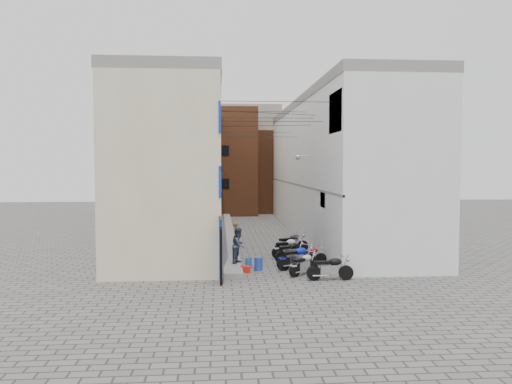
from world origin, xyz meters
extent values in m
plane|color=#595754|center=(0.00, 0.00, 0.00)|extent=(90.00, 90.00, 0.00)
cube|color=slate|center=(-2.05, 13.00, 0.12)|extent=(0.90, 26.00, 0.25)
cube|color=beige|center=(-5.00, 13.00, 4.25)|extent=(5.00, 26.00, 8.50)
cube|color=#B36C65|center=(-2.54, 13.00, 4.00)|extent=(0.10, 26.00, 0.80)
cube|color=#0B2FAC|center=(-2.53, 4.90, 1.30)|extent=(0.12, 10.20, 2.40)
cube|color=#0B2FAC|center=(-2.55, 4.90, 5.30)|extent=(0.10, 10.20, 4.00)
cube|color=slate|center=(-5.00, 13.00, 8.75)|extent=(5.10, 26.00, 0.50)
cube|color=black|center=(-2.52, -0.40, 1.10)|extent=(0.10, 1.20, 2.20)
cube|color=silver|center=(5.00, 13.00, 4.25)|extent=(5.00, 26.00, 8.50)
cube|color=#0B2FAC|center=(2.55, 1.50, 7.00)|extent=(0.10, 2.40, 1.80)
cube|color=white|center=(2.56, 4.00, 3.00)|extent=(0.08, 1.00, 0.70)
cylinder|color=#B2B2B7|center=(2.15, 7.00, 5.20)|extent=(0.80, 0.06, 0.06)
sphere|color=#B2B2B7|center=(1.75, 7.00, 5.10)|extent=(0.28, 0.28, 0.28)
cube|color=slate|center=(5.00, 13.00, 8.75)|extent=(5.10, 26.00, 0.50)
cube|color=slate|center=(2.54, 13.00, 3.40)|extent=(0.10, 26.00, 0.12)
cube|color=brown|center=(-2.00, 28.00, 5.00)|extent=(6.00, 6.00, 10.00)
cube|color=brown|center=(3.00, 30.00, 4.00)|extent=(5.00, 6.00, 8.00)
cube|color=slate|center=(0.00, 34.00, 5.50)|extent=(8.00, 5.00, 11.00)
cube|color=black|center=(0.00, 25.20, 1.20)|extent=(2.00, 0.30, 2.40)
cylinder|color=black|center=(0.00, 2.00, 7.50)|extent=(5.20, 0.02, 0.02)
cylinder|color=black|center=(0.00, 4.00, 6.80)|extent=(5.20, 0.02, 0.02)
cylinder|color=black|center=(0.00, 6.50, 7.20)|extent=(5.20, 0.02, 0.02)
cylinder|color=black|center=(0.00, 9.00, 7.80)|extent=(5.20, 0.02, 0.02)
cylinder|color=black|center=(0.00, 12.00, 6.50)|extent=(5.20, 0.02, 0.02)
cylinder|color=black|center=(0.00, 15.00, 7.00)|extent=(5.20, 0.02, 0.02)
cylinder|color=black|center=(0.00, 5.00, 7.30)|extent=(5.65, 2.07, 0.02)
cylinder|color=black|center=(0.00, 8.00, 6.90)|extent=(5.80, 1.58, 0.02)
imported|color=#935E35|center=(-1.70, 5.65, 1.00)|extent=(0.43, 0.59, 1.50)
imported|color=#303B49|center=(-1.70, 2.24, 1.06)|extent=(0.89, 0.97, 1.61)
cylinder|color=#203CA2|center=(-0.85, 1.75, 0.29)|extent=(0.37, 0.37, 0.57)
cylinder|color=#225BAA|center=(-1.25, 2.30, 0.23)|extent=(0.35, 0.35, 0.46)
cube|color=red|center=(-1.45, 1.39, 0.14)|extent=(0.47, 0.37, 0.27)
camera|label=1|loc=(-2.60, -20.14, 4.68)|focal=35.00mm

